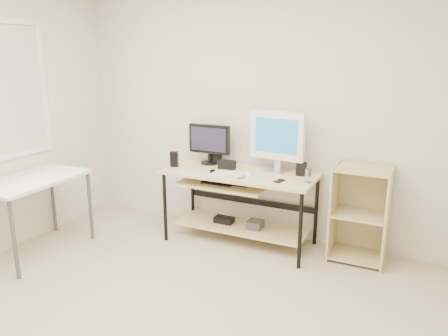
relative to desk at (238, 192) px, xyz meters
name	(u,v)px	position (x,y,z in m)	size (l,w,h in m)	color
room	(122,145)	(-0.11, -1.62, 0.78)	(4.01, 4.01, 2.62)	#C2B295
desk	(238,192)	(0.00, 0.00, 0.00)	(1.50, 0.65, 0.75)	beige
side_table	(32,186)	(-1.65, -1.06, 0.13)	(0.60, 1.00, 0.75)	white
shelf_unit	(360,213)	(1.18, 0.16, -0.09)	(0.50, 0.40, 0.90)	#CBBA7F
black_monitor	(209,141)	(-0.40, 0.16, 0.45)	(0.46, 0.19, 0.42)	black
white_imac	(277,137)	(0.34, 0.15, 0.56)	(0.56, 0.18, 0.60)	silver
keyboard	(232,173)	(-0.01, -0.11, 0.22)	(0.37, 0.10, 0.01)	white
mouse	(241,176)	(0.12, -0.20, 0.23)	(0.06, 0.10, 0.04)	#AEAEB3
center_speaker	(227,165)	(-0.14, 0.05, 0.25)	(0.17, 0.08, 0.09)	black
speaker_left	(216,153)	(-0.36, 0.22, 0.32)	(0.11, 0.11, 0.21)	black
speaker_right	(301,169)	(0.60, 0.14, 0.27)	(0.10, 0.10, 0.12)	black
audio_controller	(174,159)	(-0.67, -0.11, 0.29)	(0.08, 0.05, 0.16)	black
volume_puck	(212,171)	(-0.21, -0.14, 0.22)	(0.06, 0.06, 0.02)	black
smartphone	(279,181)	(0.48, -0.15, 0.22)	(0.06, 0.12, 0.01)	black
coaster	(308,182)	(0.73, -0.07, 0.21)	(0.08, 0.08, 0.01)	olive
drinking_glass	(308,176)	(0.73, -0.07, 0.28)	(0.06, 0.06, 0.12)	white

